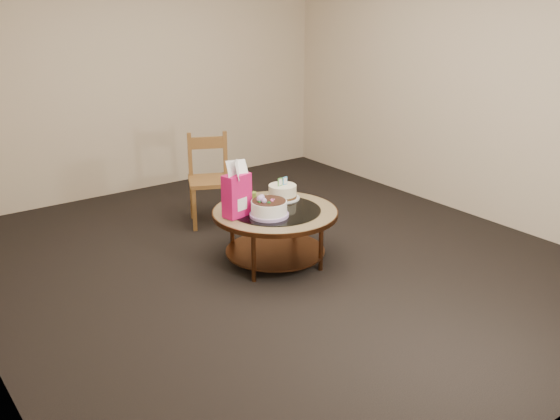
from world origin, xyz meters
TOP-DOWN VIEW (x-y plane):
  - ground at (0.00, 0.00)m, footprint 5.00×5.00m
  - room_walls at (0.00, 0.00)m, footprint 4.52×5.02m
  - coffee_table at (0.00, -0.00)m, footprint 1.02×1.02m
  - decorated_cake at (-0.13, -0.09)m, footprint 0.31×0.31m
  - cream_cake at (0.21, 0.19)m, footprint 0.29×0.29m
  - gift_bag at (-0.32, 0.06)m, footprint 0.24×0.19m
  - pillar_candle at (-0.05, 0.26)m, footprint 0.14×0.14m
  - dining_chair at (0.04, 1.12)m, footprint 0.52×0.52m

SIDE VIEW (x-z plane):
  - ground at x=0.00m, z-range 0.00..0.00m
  - coffee_table at x=0.00m, z-range 0.15..0.61m
  - dining_chair at x=0.04m, z-range 0.01..0.86m
  - pillar_candle at x=-0.05m, z-range 0.44..0.54m
  - cream_cake at x=0.21m, z-range 0.42..0.61m
  - decorated_cake at x=-0.13m, z-range 0.43..0.61m
  - gift_bag at x=-0.32m, z-range 0.46..0.89m
  - room_walls at x=0.00m, z-range 0.24..2.85m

